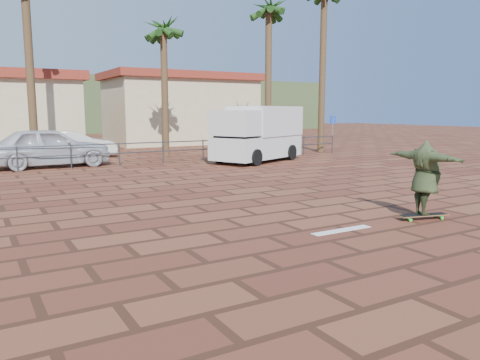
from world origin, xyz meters
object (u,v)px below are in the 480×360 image
at_px(car_white, 74,145).
at_px(campervan, 258,133).
at_px(car_silver, 49,147).
at_px(longboard, 423,215).
at_px(skateboarder, 425,178).

bearing_deg(car_white, campervan, -123.13).
xyz_separation_m(car_silver, car_white, (1.68, 3.50, -0.17)).
bearing_deg(longboard, campervan, 89.85).
bearing_deg(skateboarder, campervan, -10.28).
height_order(longboard, skateboarder, skateboarder).
height_order(longboard, campervan, campervan).
distance_m(longboard, skateboarder, 0.83).
bearing_deg(skateboarder, longboard, 0.00).
relative_size(longboard, car_silver, 0.24).
xyz_separation_m(longboard, car_white, (-3.88, 17.88, 0.58)).
distance_m(longboard, car_white, 18.31).
xyz_separation_m(campervan, car_silver, (-8.82, 2.49, -0.51)).
bearing_deg(longboard, skateboarder, 0.00).
xyz_separation_m(skateboarder, campervan, (3.26, 11.89, 0.42)).
bearing_deg(campervan, car_white, 115.24).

